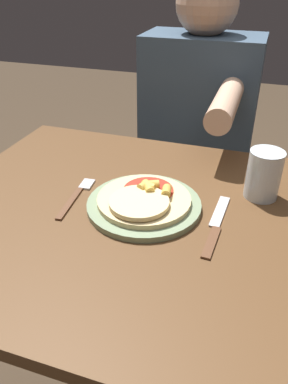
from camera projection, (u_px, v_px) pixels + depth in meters
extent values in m
cube|color=brown|center=(160.00, 222.00, 0.81)|extent=(1.03, 0.76, 0.03)
cylinder|color=brown|center=(64.00, 234.00, 1.39)|extent=(0.06, 0.06, 0.73)
cylinder|color=gray|center=(144.00, 205.00, 0.83)|extent=(0.25, 0.25, 0.01)
cylinder|color=#E0C689|center=(144.00, 200.00, 0.82)|extent=(0.21, 0.21, 0.01)
cylinder|color=#B22D1E|center=(148.00, 190.00, 0.84)|extent=(0.11, 0.11, 0.00)
cylinder|color=beige|center=(139.00, 202.00, 0.78)|extent=(0.13, 0.13, 0.01)
cylinder|color=gold|center=(150.00, 187.00, 0.83)|extent=(0.03, 0.02, 0.02)
cylinder|color=gold|center=(148.00, 187.00, 0.83)|extent=(0.04, 0.04, 0.02)
cylinder|color=gold|center=(153.00, 185.00, 0.84)|extent=(0.03, 0.03, 0.02)
cylinder|color=gold|center=(167.00, 191.00, 0.81)|extent=(0.02, 0.03, 0.02)
cylinder|color=gold|center=(144.00, 186.00, 0.83)|extent=(0.03, 0.03, 0.02)
cylinder|color=gold|center=(149.00, 188.00, 0.82)|extent=(0.03, 0.04, 0.02)
cube|color=brown|center=(70.00, 203.00, 0.84)|extent=(0.03, 0.13, 0.00)
cube|color=silver|center=(87.00, 184.00, 0.91)|extent=(0.03, 0.05, 0.00)
cube|color=brown|center=(211.00, 242.00, 0.72)|extent=(0.02, 0.10, 0.00)
cube|color=silver|center=(220.00, 211.00, 0.81)|extent=(0.03, 0.12, 0.00)
cylinder|color=silver|center=(264.00, 174.00, 0.84)|extent=(0.08, 0.08, 0.11)
cylinder|color=#2D2D38|center=(170.00, 221.00, 1.62)|extent=(0.11, 0.11, 0.53)
cylinder|color=#2D2D38|center=(210.00, 229.00, 1.58)|extent=(0.11, 0.11, 0.53)
cube|color=#3D5166|center=(199.00, 109.00, 1.33)|extent=(0.39, 0.22, 0.50)
sphere|color=tan|center=(207.00, 3.00, 1.15)|extent=(0.20, 0.20, 0.20)
cylinder|color=tan|center=(226.00, 104.00, 1.03)|extent=(0.07, 0.30, 0.07)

